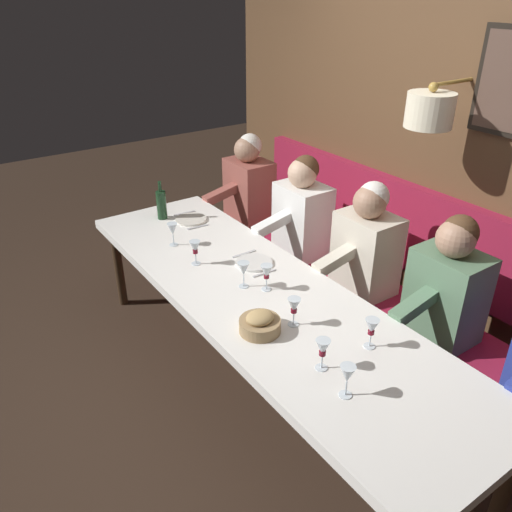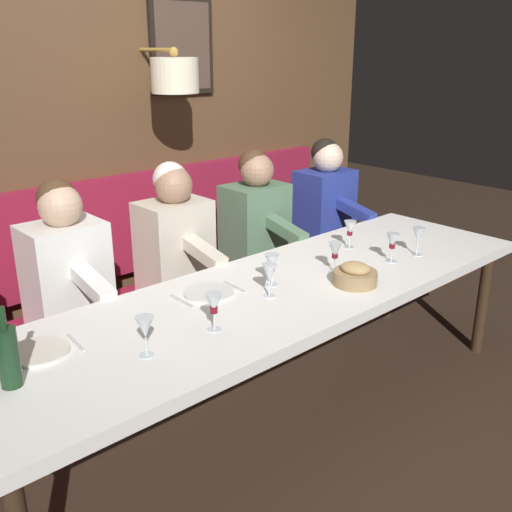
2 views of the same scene
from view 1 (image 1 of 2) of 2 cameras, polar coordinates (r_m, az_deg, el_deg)
ground_plane at (r=3.48m, az=0.33°, el=-14.39°), size 12.00×12.00×0.00m
dining_table at (r=3.06m, az=0.36°, el=-4.94°), size 0.90×3.12×0.74m
banquette_bench at (r=3.81m, az=11.42°, el=-6.42°), size 0.52×3.32×0.45m
back_wall_panel at (r=3.74m, az=19.49°, el=11.23°), size 0.59×4.52×2.90m
diner_near at (r=3.17m, az=20.60°, el=-2.91°), size 0.60×0.40×0.79m
diner_middle at (r=3.51m, az=12.25°, el=1.48°), size 0.60×0.40×0.79m
diner_far at (r=3.96m, az=5.14°, el=5.18°), size 0.60×0.40×0.79m
diner_farthest at (r=4.50m, az=-0.86°, el=8.21°), size 0.60×0.40×0.79m
place_setting_0 at (r=3.97m, az=-7.28°, el=4.07°), size 0.24×0.32×0.01m
place_setting_1 at (r=3.32m, az=-0.22°, el=-0.74°), size 0.24×0.31×0.01m
wine_glass_0 at (r=2.70m, az=4.26°, el=-5.65°), size 0.07×0.07×0.16m
wine_glass_1 at (r=3.56m, az=-9.30°, el=2.91°), size 0.07×0.07×0.16m
wine_glass_2 at (r=3.29m, az=-6.81°, el=0.89°), size 0.07×0.07×0.16m
wine_glass_3 at (r=3.02m, az=-1.40°, el=-1.53°), size 0.07×0.07×0.16m
wine_glass_4 at (r=2.60m, az=12.78°, el=-7.82°), size 0.07×0.07×0.16m
wine_glass_5 at (r=3.00m, az=1.18°, el=-1.86°), size 0.07×0.07×0.16m
wine_glass_6 at (r=2.31m, az=10.17°, el=-12.93°), size 0.07×0.07×0.16m
wine_glass_7 at (r=2.43m, az=7.46°, el=-10.22°), size 0.07×0.07×0.16m
wine_bottle at (r=4.00m, az=-10.46°, el=5.70°), size 0.08×0.08×0.30m
bread_bowl at (r=2.68m, az=0.44°, el=-7.55°), size 0.22×0.22×0.12m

